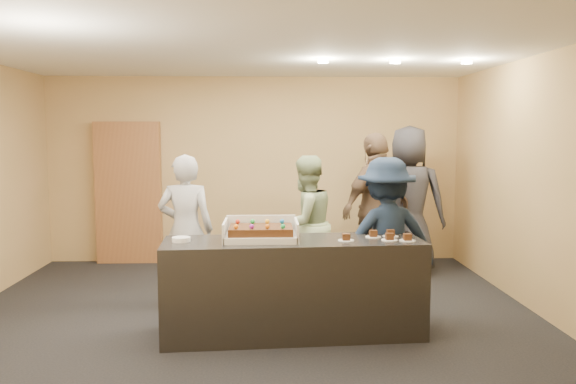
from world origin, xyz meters
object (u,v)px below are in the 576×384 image
object	(u,v)px
person_navy_man	(386,238)
person_brown_extra	(377,209)
plate_stack	(181,239)
person_server_grey	(186,230)
person_dark_suit	(408,200)
cake_box	(261,235)
person_sage_man	(305,224)
storage_cabinet	(129,193)
sheet_cake	(261,230)
serving_counter	(293,287)

from	to	relation	value
person_navy_man	person_brown_extra	size ratio (longest dim) A/B	0.87
plate_stack	person_server_grey	bearing A→B (deg)	95.94
plate_stack	person_dark_suit	bearing A→B (deg)	40.52
cake_box	person_server_grey	world-z (taller)	person_server_grey
person_sage_man	person_navy_man	size ratio (longest dim) A/B	0.99
storage_cabinet	person_brown_extra	distance (m)	3.61
storage_cabinet	person_brown_extra	bearing A→B (deg)	-21.38
plate_stack	person_dark_suit	size ratio (longest dim) A/B	0.08
sheet_cake	person_server_grey	size ratio (longest dim) A/B	0.35
cake_box	person_server_grey	distance (m)	1.28
sheet_cake	person_navy_man	bearing A→B (deg)	19.58
cake_box	person_navy_man	xyz separation A→B (m)	(1.26, 0.42, -0.12)
storage_cabinet	person_server_grey	bearing A→B (deg)	-61.47
person_sage_man	person_navy_man	xyz separation A→B (m)	(0.75, -0.98, 0.01)
sheet_cake	person_sage_man	world-z (taller)	person_sage_man
person_brown_extra	person_dark_suit	world-z (taller)	person_dark_suit
person_dark_suit	cake_box	bearing A→B (deg)	70.08
person_dark_suit	person_sage_man	bearing A→B (deg)	50.87
storage_cabinet	sheet_cake	distance (m)	3.61
sheet_cake	person_server_grey	bearing A→B (deg)	129.95
serving_counter	sheet_cake	distance (m)	0.62
person_sage_man	person_dark_suit	distance (m)	1.66
cake_box	person_server_grey	xyz separation A→B (m)	(-0.83, 0.97, -0.12)
plate_stack	sheet_cake	bearing A→B (deg)	3.34
person_navy_man	person_dark_suit	world-z (taller)	person_dark_suit
person_navy_man	sheet_cake	bearing A→B (deg)	11.22
person_sage_man	person_brown_extra	world-z (taller)	person_brown_extra
serving_counter	sheet_cake	bearing A→B (deg)	176.31
serving_counter	plate_stack	xyz separation A→B (m)	(-1.03, -0.04, 0.47)
serving_counter	cake_box	xyz separation A→B (m)	(-0.30, 0.03, 0.50)
cake_box	sheet_cake	distance (m)	0.06
person_sage_man	sheet_cake	bearing A→B (deg)	37.31
cake_box	person_brown_extra	size ratio (longest dim) A/B	0.36
plate_stack	person_sage_man	world-z (taller)	person_sage_man
plate_stack	person_brown_extra	bearing A→B (deg)	39.54
serving_counter	person_server_grey	xyz separation A→B (m)	(-1.14, 1.00, 0.38)
person_navy_man	person_dark_suit	distance (m)	1.92
cake_box	plate_stack	world-z (taller)	cake_box
person_server_grey	person_dark_suit	distance (m)	3.05
person_navy_man	person_dark_suit	xyz separation A→B (m)	(0.68, 1.79, 0.17)
serving_counter	person_brown_extra	bearing A→B (deg)	53.45
person_server_grey	person_brown_extra	xyz separation A→B (m)	(2.25, 0.73, 0.12)
sheet_cake	serving_counter	bearing A→B (deg)	0.00
sheet_cake	person_dark_suit	xyz separation A→B (m)	(1.95, 2.24, -0.00)
person_server_grey	person_dark_suit	world-z (taller)	person_dark_suit
person_brown_extra	person_sage_man	bearing A→B (deg)	-17.95
plate_stack	person_brown_extra	xyz separation A→B (m)	(2.14, 1.77, 0.03)
serving_counter	cake_box	size ratio (longest dim) A/B	3.52
cake_box	person_brown_extra	distance (m)	2.21
person_server_grey	person_brown_extra	bearing A→B (deg)	-161.29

